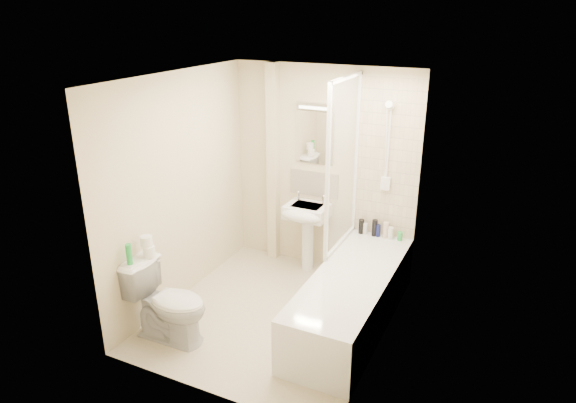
% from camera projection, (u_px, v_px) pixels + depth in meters
% --- Properties ---
extents(floor, '(2.50, 2.50, 0.00)m').
position_uv_depth(floor, '(275.00, 315.00, 5.29)').
color(floor, beige).
rests_on(floor, ground).
extents(wall_back, '(2.20, 0.02, 2.40)m').
position_uv_depth(wall_back, '(323.00, 171.00, 5.91)').
color(wall_back, beige).
rests_on(wall_back, ground).
extents(wall_left, '(0.02, 2.50, 2.40)m').
position_uv_depth(wall_left, '(179.00, 190.00, 5.30)').
color(wall_left, beige).
rests_on(wall_left, ground).
extents(wall_right, '(0.02, 2.50, 2.40)m').
position_uv_depth(wall_right, '(388.00, 226.00, 4.42)').
color(wall_right, beige).
rests_on(wall_right, ground).
extents(ceiling, '(2.20, 2.50, 0.02)m').
position_uv_depth(ceiling, '(273.00, 77.00, 4.43)').
color(ceiling, white).
rests_on(ceiling, wall_back).
extents(tile_back, '(0.70, 0.01, 1.75)m').
position_uv_depth(tile_back, '(388.00, 160.00, 5.52)').
color(tile_back, beige).
rests_on(tile_back, wall_back).
extents(tile_right, '(0.01, 2.10, 1.75)m').
position_uv_depth(tile_right, '(394.00, 195.00, 4.51)').
color(tile_right, beige).
rests_on(tile_right, wall_right).
extents(pipe_boxing, '(0.12, 0.12, 2.40)m').
position_uv_depth(pipe_boxing, '(273.00, 165.00, 6.11)').
color(pipe_boxing, beige).
rests_on(pipe_boxing, ground).
extents(splashback, '(0.60, 0.02, 0.30)m').
position_uv_depth(splashback, '(314.00, 184.00, 6.01)').
color(splashback, beige).
rests_on(splashback, wall_back).
extents(mirror, '(0.46, 0.01, 0.60)m').
position_uv_depth(mirror, '(315.00, 138.00, 5.81)').
color(mirror, white).
rests_on(mirror, wall_back).
extents(strip_light, '(0.42, 0.07, 0.07)m').
position_uv_depth(strip_light, '(315.00, 106.00, 5.66)').
color(strip_light, silver).
rests_on(strip_light, wall_back).
extents(bathtub, '(0.70, 2.10, 0.55)m').
position_uv_depth(bathtub, '(352.00, 298.00, 5.05)').
color(bathtub, white).
rests_on(bathtub, ground).
extents(shower_screen, '(0.04, 0.92, 1.80)m').
position_uv_depth(shower_screen, '(343.00, 165.00, 5.28)').
color(shower_screen, white).
rests_on(shower_screen, bathtub).
extents(shower_fixture, '(0.10, 0.16, 0.99)m').
position_uv_depth(shower_fixture, '(387.00, 150.00, 5.44)').
color(shower_fixture, white).
rests_on(shower_fixture, wall_back).
extents(pedestal_sink, '(0.49, 0.46, 0.94)m').
position_uv_depth(pedestal_sink, '(306.00, 219.00, 5.95)').
color(pedestal_sink, white).
rests_on(pedestal_sink, ground).
extents(bottle_black_a, '(0.06, 0.06, 0.17)m').
position_uv_depth(bottle_black_a, '(361.00, 226.00, 5.83)').
color(bottle_black_a, black).
rests_on(bottle_black_a, bathtub).
extents(bottle_white_a, '(0.05, 0.05, 0.13)m').
position_uv_depth(bottle_white_a, '(365.00, 229.00, 5.82)').
color(bottle_white_a, silver).
rests_on(bottle_white_a, bathtub).
extents(bottle_black_b, '(0.06, 0.06, 0.19)m').
position_uv_depth(bottle_black_b, '(375.00, 228.00, 5.76)').
color(bottle_black_b, black).
rests_on(bottle_black_b, bathtub).
extents(bottle_blue, '(0.05, 0.05, 0.14)m').
position_uv_depth(bottle_blue, '(378.00, 231.00, 5.76)').
color(bottle_blue, '#121750').
rests_on(bottle_blue, bathtub).
extents(bottle_cream, '(0.06, 0.06, 0.19)m').
position_uv_depth(bottle_cream, '(386.00, 230.00, 5.71)').
color(bottle_cream, beige).
rests_on(bottle_cream, bathtub).
extents(bottle_white_b, '(0.06, 0.06, 0.14)m').
position_uv_depth(bottle_white_b, '(391.00, 233.00, 5.70)').
color(bottle_white_b, white).
rests_on(bottle_white_b, bathtub).
extents(bottle_green, '(0.05, 0.05, 0.10)m').
position_uv_depth(bottle_green, '(400.00, 236.00, 5.66)').
color(bottle_green, green).
rests_on(bottle_green, bathtub).
extents(toilet, '(0.47, 0.78, 0.78)m').
position_uv_depth(toilet, '(169.00, 302.00, 4.79)').
color(toilet, white).
rests_on(toilet, ground).
extents(toilet_roll_lower, '(0.11, 0.11, 0.10)m').
position_uv_depth(toilet_roll_lower, '(149.00, 251.00, 4.79)').
color(toilet_roll_lower, white).
rests_on(toilet_roll_lower, toilet).
extents(toilet_roll_upper, '(0.11, 0.11, 0.10)m').
position_uv_depth(toilet_roll_upper, '(146.00, 241.00, 4.77)').
color(toilet_roll_upper, white).
rests_on(toilet_roll_upper, toilet_roll_lower).
extents(green_bottle, '(0.05, 0.05, 0.20)m').
position_uv_depth(green_bottle, '(129.00, 254.00, 4.63)').
color(green_bottle, green).
rests_on(green_bottle, toilet).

